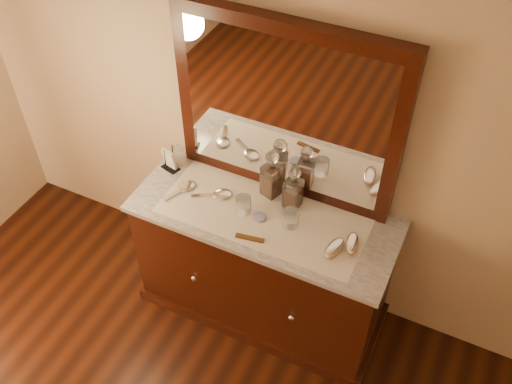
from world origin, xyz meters
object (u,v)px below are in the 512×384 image
pin_dish (259,217)px  decanter_right (293,191)px  mirror_frame (286,112)px  brush_near (334,249)px  comb (250,238)px  brush_far (352,244)px  decanter_left (271,178)px  dresser_cabinet (263,265)px  hand_mirror_outer (184,188)px  hand_mirror_inner (219,194)px  napkin_rack (170,160)px

pin_dish → decanter_right: decanter_right is taller
mirror_frame → brush_near: mirror_frame is taller
comb → brush_far: brush_far is taller
decanter_left → decanter_right: bearing=-14.2°
dresser_cabinet → hand_mirror_outer: bearing=-177.1°
comb → brush_near: (0.41, 0.11, 0.02)m
pin_dish → hand_mirror_outer: (-0.47, 0.02, 0.00)m
pin_dish → hand_mirror_outer: size_ratio=0.33×
dresser_cabinet → hand_mirror_inner: 0.53m
mirror_frame → decanter_left: 0.39m
dresser_cabinet → comb: bearing=-87.2°
comb → decanter_right: bearing=62.1°
dresser_cabinet → brush_near: (0.42, -0.09, 0.47)m
napkin_rack → brush_far: (1.13, -0.11, -0.04)m
mirror_frame → hand_mirror_outer: (-0.48, -0.27, -0.49)m
brush_far → mirror_frame: bearing=152.0°
comb → brush_far: bearing=10.2°
brush_far → pin_dish: bearing=-177.2°
pin_dish → brush_near: size_ratio=0.43×
napkin_rack → pin_dish: bearing=-11.9°
napkin_rack → hand_mirror_inner: (0.36, -0.08, -0.05)m
pin_dish → brush_far: size_ratio=0.46×
napkin_rack → hand_mirror_inner: 0.37m
decanter_right → brush_far: (0.38, -0.14, -0.09)m
mirror_frame → pin_dish: bearing=-91.8°
hand_mirror_outer → napkin_rack: bearing=144.7°
pin_dish → brush_far: brush_far is taller
hand_mirror_outer → hand_mirror_inner: hand_mirror_inner is taller
comb → brush_far: 0.52m
dresser_cabinet → mirror_frame: mirror_frame is taller
dresser_cabinet → comb: (0.01, -0.19, 0.45)m
dresser_cabinet → mirror_frame: bearing=90.0°
brush_far → hand_mirror_outer: size_ratio=0.72×
decanter_left → pin_dish: bearing=-83.9°
mirror_frame → decanter_right: size_ratio=4.34×
dresser_cabinet → comb: 0.49m
napkin_rack → brush_near: size_ratio=0.93×
dresser_cabinet → brush_far: bearing=-2.1°
decanter_right → hand_mirror_outer: (-0.59, -0.14, -0.10)m
decanter_right → hand_mirror_outer: decanter_right is taller
decanter_left → hand_mirror_inner: decanter_left is taller
mirror_frame → decanter_right: 0.42m
brush_far → hand_mirror_inner: size_ratio=0.70×
mirror_frame → decanter_left: size_ratio=4.03×
hand_mirror_outer → pin_dish: bearing=-2.3°
mirror_frame → napkin_rack: size_ratio=7.79×
comb → hand_mirror_inner: bearing=135.1°
brush_far → decanter_right: bearing=160.4°
comb → brush_near: 0.43m
mirror_frame → napkin_rack: mirror_frame is taller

